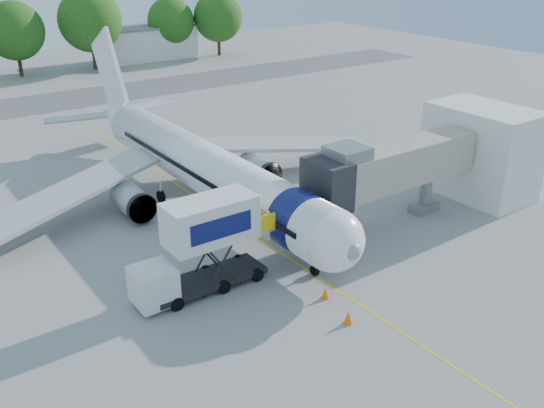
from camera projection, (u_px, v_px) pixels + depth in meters
ground at (231, 220)px, 43.65m from camera, size 160.00×160.00×0.00m
guidance_line at (231, 220)px, 43.65m from camera, size 0.15×70.00×0.01m
taxiway_strip at (51, 102)px, 74.92m from camera, size 120.00×10.00×0.01m
aircraft at (201, 166)px, 45.53m from camera, size 34.17×37.73×11.35m
jet_bridge at (385, 169)px, 40.93m from camera, size 13.90×3.20×6.60m
terminal_stub at (481, 152)px, 46.85m from camera, size 5.00×8.00×7.00m
catering_hiloader at (201, 247)px, 33.99m from camera, size 8.50×2.44×5.50m
ground_tug at (406, 367)px, 27.57m from camera, size 4.07×3.16×1.45m
safety_cone_a at (325, 293)px, 34.09m from camera, size 0.44×0.44×0.70m
safety_cone_b at (348, 318)px, 31.84m from camera, size 0.48×0.48×0.76m
outbuilding_right at (145, 43)px, 100.43m from camera, size 16.40×7.40×5.30m
tree_d at (14, 31)px, 86.32m from camera, size 8.34×8.34×10.63m
tree_e at (90, 20)px, 90.53m from camera, size 9.43×9.43×12.03m
tree_f at (171, 21)px, 100.16m from camera, size 7.69×7.69×9.80m
tree_g at (218, 17)px, 101.97m from camera, size 8.23×8.23×10.49m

